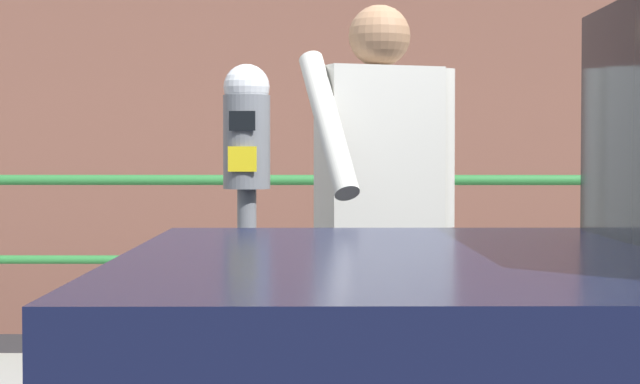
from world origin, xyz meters
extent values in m
cylinder|color=slate|center=(-0.30, 0.26, 0.69)|extent=(0.07, 0.07, 1.07)
cylinder|color=slate|center=(-0.30, 0.26, 1.39)|extent=(0.17, 0.17, 0.34)
sphere|color=silver|center=(-0.30, 0.26, 1.59)|extent=(0.17, 0.17, 0.17)
cube|color=black|center=(-0.31, 0.17, 1.47)|extent=(0.09, 0.02, 0.07)
cube|color=yellow|center=(-0.31, 0.17, 1.33)|extent=(0.10, 0.02, 0.09)
cylinder|color=slate|center=(0.28, 0.51, 0.59)|extent=(0.15, 0.15, 0.87)
cylinder|color=slate|center=(0.09, 0.44, 0.59)|extent=(0.15, 0.15, 0.87)
cube|color=beige|center=(0.19, 0.48, 1.36)|extent=(0.50, 0.37, 0.65)
sphere|color=#936B4C|center=(0.19, 0.48, 1.80)|extent=(0.24, 0.24, 0.24)
cylinder|color=beige|center=(0.44, 0.57, 1.37)|extent=(0.09, 0.09, 0.62)
cylinder|color=beige|center=(-0.01, 0.22, 1.46)|extent=(0.24, 0.45, 0.55)
cylinder|color=#2D7A38|center=(0.00, 2.74, 1.20)|extent=(24.00, 0.06, 0.06)
cylinder|color=#2D7A38|center=(0.00, 2.74, 0.73)|extent=(24.00, 0.05, 0.05)
cylinder|color=#2D7A38|center=(0.00, 2.74, 0.68)|extent=(0.06, 0.06, 1.04)
cube|color=brown|center=(0.00, 4.76, 1.87)|extent=(32.00, 0.50, 3.74)
camera|label=1|loc=(0.01, -3.79, 1.35)|focal=62.55mm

